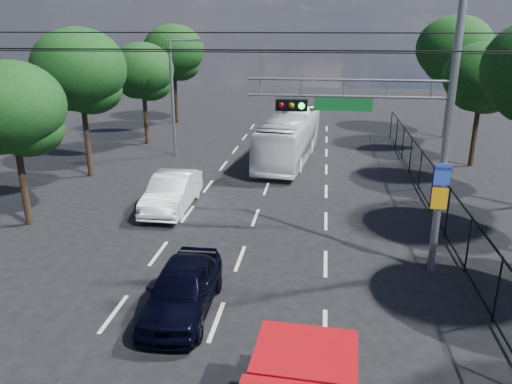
% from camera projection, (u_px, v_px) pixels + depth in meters
% --- Properties ---
extents(lane_markings, '(6.12, 38.00, 0.01)m').
position_uv_depth(lane_markings, '(261.00, 202.00, 23.27)').
color(lane_markings, beige).
rests_on(lane_markings, ground).
extents(signal_mast, '(6.43, 0.39, 9.50)m').
position_uv_depth(signal_mast, '(408.00, 114.00, 15.29)').
color(signal_mast, slate).
rests_on(signal_mast, ground).
extents(streetlight_left, '(2.09, 0.22, 7.08)m').
position_uv_depth(streetlight_left, '(175.00, 93.00, 30.35)').
color(streetlight_left, slate).
rests_on(streetlight_left, ground).
extents(utility_wires, '(22.00, 5.04, 0.74)m').
position_uv_depth(utility_wires, '(242.00, 45.00, 16.12)').
color(utility_wires, black).
rests_on(utility_wires, ground).
extents(fence_right, '(0.06, 34.03, 2.00)m').
position_uv_depth(fence_right, '(441.00, 202.00, 20.26)').
color(fence_right, black).
rests_on(fence_right, ground).
extents(tree_right_d, '(4.32, 4.32, 7.02)m').
position_uv_depth(tree_right_d, '(482.00, 82.00, 27.81)').
color(tree_right_d, black).
rests_on(tree_right_d, ground).
extents(tree_right_e, '(5.28, 5.28, 8.58)m').
position_uv_depth(tree_right_e, '(454.00, 54.00, 34.96)').
color(tree_right_e, black).
rests_on(tree_right_e, ground).
extents(tree_left_b, '(4.08, 4.08, 6.63)m').
position_uv_depth(tree_left_b, '(13.00, 114.00, 19.26)').
color(tree_left_b, black).
rests_on(tree_left_b, ground).
extents(tree_left_c, '(4.80, 4.80, 7.80)m').
position_uv_depth(tree_left_c, '(81.00, 75.00, 25.65)').
color(tree_left_c, black).
rests_on(tree_left_c, ground).
extents(tree_left_d, '(4.20, 4.20, 6.83)m').
position_uv_depth(tree_left_d, '(143.00, 74.00, 33.34)').
color(tree_left_d, black).
rests_on(tree_left_d, ground).
extents(tree_left_e, '(4.92, 4.92, 7.99)m').
position_uv_depth(tree_left_e, '(174.00, 55.00, 40.62)').
color(tree_left_e, black).
rests_on(tree_left_e, ground).
extents(navy_hatchback, '(1.81, 4.37, 1.48)m').
position_uv_depth(navy_hatchback, '(182.00, 288.00, 14.14)').
color(navy_hatchback, black).
rests_on(navy_hatchback, ground).
extents(white_bus, '(3.45, 10.31, 2.82)m').
position_uv_depth(white_bus, '(289.00, 138.00, 30.05)').
color(white_bus, silver).
rests_on(white_bus, ground).
extents(white_van, '(1.73, 4.83, 1.59)m').
position_uv_depth(white_van, '(172.00, 192.00, 22.22)').
color(white_van, silver).
rests_on(white_van, ground).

